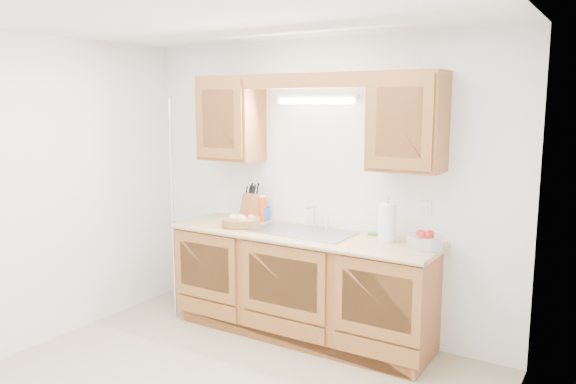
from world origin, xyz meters
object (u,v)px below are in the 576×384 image
Objects in this scene: apple_bowl at (425,241)px; paper_towel at (387,223)px; fruit_basket at (241,221)px; knife_block at (251,207)px.

paper_towel is at bearing 168.48° from apple_bowl.
fruit_basket is 1.08× the size of paper_towel.
fruit_basket is 0.22m from knife_block.
fruit_basket is 1.03× the size of knife_block.
fruit_basket is at bearing -74.41° from knife_block.
knife_block is at bearing 178.26° from paper_towel.
fruit_basket is at bearing -173.04° from paper_towel.
fruit_basket is 1.61m from apple_bowl.
knife_block is 1.65m from apple_bowl.
paper_towel is 0.34m from apple_bowl.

